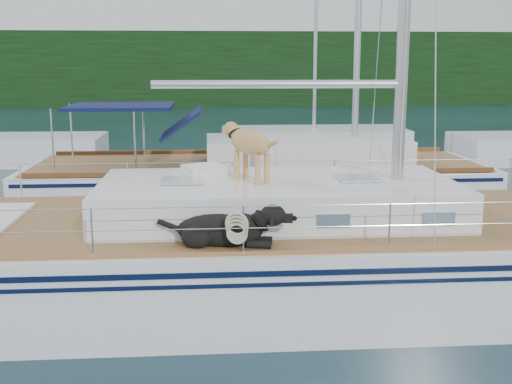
{
  "coord_description": "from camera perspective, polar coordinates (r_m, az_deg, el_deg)",
  "views": [
    {
      "loc": [
        -0.21,
        -9.24,
        3.52
      ],
      "look_at": [
        0.5,
        0.2,
        1.6
      ],
      "focal_mm": 45.0,
      "sensor_mm": 36.0,
      "label": 1
    }
  ],
  "objects": [
    {
      "name": "ground",
      "position": [
        9.89,
        -2.84,
        -9.4
      ],
      "size": [
        120.0,
        120.0,
        0.0
      ],
      "primitive_type": "plane",
      "color": "black",
      "rests_on": "ground"
    },
    {
      "name": "main_sailboat",
      "position": [
        9.66,
        -2.34,
        -5.66
      ],
      "size": [
        12.0,
        3.82,
        14.01
      ],
      "color": "white",
      "rests_on": "ground"
    },
    {
      "name": "shore_bank",
      "position": [
        55.51,
        -4.12,
        8.4
      ],
      "size": [
        92.0,
        1.0,
        1.2
      ],
      "primitive_type": "cube",
      "color": "#595147",
      "rests_on": "ground"
    },
    {
      "name": "tree_line",
      "position": [
        54.24,
        -4.15,
        10.87
      ],
      "size": [
        90.0,
        3.0,
        6.0
      ],
      "primitive_type": "cube",
      "color": "black",
      "rests_on": "ground"
    },
    {
      "name": "bg_boat_center",
      "position": [
        25.77,
        5.15,
        4.56
      ],
      "size": [
        7.2,
        3.0,
        11.65
      ],
      "color": "white",
      "rests_on": "ground"
    },
    {
      "name": "neighbor_sailboat",
      "position": [
        15.71,
        0.47,
        0.84
      ],
      "size": [
        11.0,
        3.5,
        13.3
      ],
      "color": "white",
      "rests_on": "ground"
    }
  ]
}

